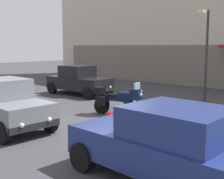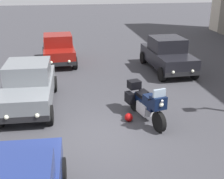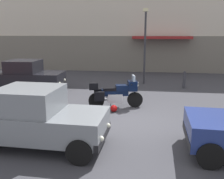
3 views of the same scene
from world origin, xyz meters
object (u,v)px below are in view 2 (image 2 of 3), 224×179
object	(u,v)px
car_wagon_end	(29,86)
car_hatchback_near	(167,55)
helmet	(129,117)
car_compact_side	(58,49)
motorcycle	(146,102)

from	to	relation	value
car_wagon_end	car_hatchback_near	bearing A→B (deg)	119.78
helmet	car_compact_side	bearing A→B (deg)	-162.63
helmet	car_compact_side	world-z (taller)	car_compact_side
helmet	car_hatchback_near	size ratio (longest dim) A/B	0.07
helmet	car_hatchback_near	xyz separation A→B (m)	(-5.10, 3.03, 0.67)
helmet	car_wagon_end	bearing A→B (deg)	-117.79
motorcycle	car_wagon_end	bearing A→B (deg)	-127.34
car_compact_side	car_wagon_end	size ratio (longest dim) A/B	0.90
helmet	motorcycle	bearing A→B (deg)	93.68
helmet	car_hatchback_near	bearing A→B (deg)	149.26
car_hatchback_near	motorcycle	bearing A→B (deg)	-27.91
helmet	car_wagon_end	world-z (taller)	car_wagon_end
motorcycle	car_hatchback_near	size ratio (longest dim) A/B	0.57
helmet	car_wagon_end	distance (m)	3.78
motorcycle	car_compact_side	distance (m)	7.78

